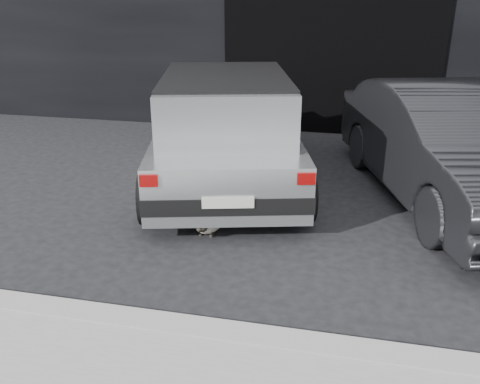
% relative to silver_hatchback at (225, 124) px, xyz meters
% --- Properties ---
extents(ground, '(80.00, 80.00, 0.00)m').
position_rel_silver_hatchback_xyz_m(ground, '(0.25, -0.94, -0.84)').
color(ground, black).
rests_on(ground, ground).
extents(garage_opening, '(4.00, 0.10, 2.60)m').
position_rel_silver_hatchback_xyz_m(garage_opening, '(1.25, 3.05, 0.46)').
color(garage_opening, black).
rests_on(garage_opening, ground).
extents(curb, '(18.00, 0.25, 0.12)m').
position_rel_silver_hatchback_xyz_m(curb, '(1.25, -3.54, -0.78)').
color(curb, gray).
rests_on(curb, ground).
extents(silver_hatchback, '(2.88, 4.52, 1.54)m').
position_rel_silver_hatchback_xyz_m(silver_hatchback, '(0.00, 0.00, 0.00)').
color(silver_hatchback, '#B8BBBD').
rests_on(silver_hatchback, ground).
extents(second_car, '(2.79, 4.73, 1.47)m').
position_rel_silver_hatchback_xyz_m(second_car, '(2.94, -0.06, -0.10)').
color(second_car, black).
rests_on(second_car, ground).
extents(cat_siamese, '(0.33, 0.78, 0.27)m').
position_rel_silver_hatchback_xyz_m(cat_siamese, '(0.23, -1.68, -0.72)').
color(cat_siamese, beige).
rests_on(cat_siamese, ground).
extents(cat_white, '(0.78, 0.57, 0.41)m').
position_rel_silver_hatchback_xyz_m(cat_white, '(0.10, -1.35, -0.64)').
color(cat_white, silver).
rests_on(cat_white, ground).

